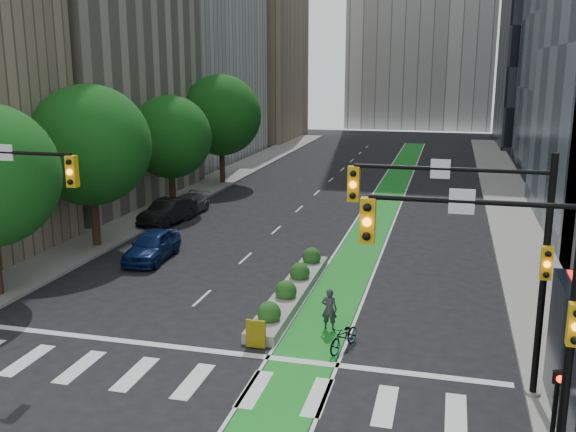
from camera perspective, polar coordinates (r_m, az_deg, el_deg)
The scene contains 18 objects.
ground at distance 21.82m, azimuth -7.39°, elevation -13.19°, with size 160.00×160.00×0.00m, color black.
sidewalk_left at distance 48.15m, azimuth -9.57°, elevation 1.55°, with size 3.60×90.00×0.15m, color gray.
sidewalk_right at distance 44.37m, azimuth 19.59°, elevation -0.04°, with size 3.60×90.00×0.15m, color gray.
bike_lane_paint at distance 49.25m, azimuth 8.85°, elevation 1.75°, with size 2.20×70.00×0.01m, color #188823.
building_tan_far at distance 88.52m, azimuth -3.92°, elevation 15.35°, with size 14.00×16.00×26.00m, color tan.
building_dark_end at distance 87.12m, azimuth 23.41°, elevation 15.03°, with size 14.00×18.00×28.00m, color black.
tree_mid at distance 35.52m, azimuth -17.17°, elevation 6.01°, with size 6.40×6.40×8.78m.
tree_midfar at distance 44.38m, azimuth -10.41°, elevation 6.90°, with size 5.60×5.60×7.76m.
tree_far at distance 53.52m, azimuth -5.97°, elevation 8.89°, with size 6.60×6.60×9.00m.
signal_right at distance 19.23m, azimuth 17.54°, elevation -2.05°, with size 5.82×0.51×7.20m.
signal_far_right at distance 14.98m, azimuth 19.54°, elevation -6.72°, with size 4.82×0.51×7.20m.
median_planter at distance 27.51m, azimuth 0.35°, elevation -6.52°, with size 1.20×10.26×1.10m.
ped_signal_post at distance 17.73m, azimuth 22.72°, elevation -15.02°, with size 0.32×0.43×2.46m.
bicycle at distance 22.76m, azimuth 5.00°, elevation -10.63°, with size 0.64×1.84×0.97m, color gray.
cyclist at distance 24.20m, azimuth 3.69°, elevation -8.28°, with size 0.59×0.39×1.62m, color #342F39.
parked_car_left_near at distance 33.30m, azimuth -11.98°, elevation -2.58°, with size 1.80×4.46×1.52m, color #0D1E53.
parked_car_left_mid at distance 40.73m, azimuth -10.65°, elevation 0.38°, with size 1.63×4.68×1.54m, color black.
parked_car_left_far at distance 43.17m, azimuth -8.95°, elevation 1.00°, with size 1.80×4.44×1.29m, color #545759.
Camera 1 is at (7.42, -18.10, 9.66)m, focal length 40.00 mm.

